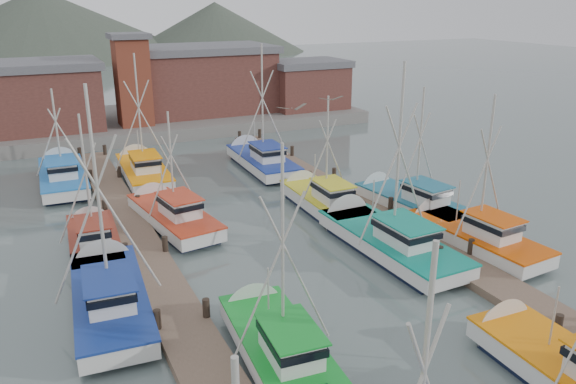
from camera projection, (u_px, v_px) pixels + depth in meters
name	position (u px, v px, depth m)	size (l,w,h in m)	color
ground	(313.00, 275.00, 27.25)	(260.00, 260.00, 0.00)	#526361
dock_left	(151.00, 265.00, 27.81)	(2.30, 46.00, 1.50)	brown
dock_right	(386.00, 220.00, 33.47)	(2.30, 46.00, 1.50)	brown
quay	(149.00, 121.00, 58.68)	(44.00, 16.00, 1.20)	slate
shed_left	(30.00, 96.00, 51.30)	(12.72, 8.48, 6.20)	brown
shed_center	(202.00, 78.00, 59.77)	(14.84, 9.54, 6.90)	brown
shed_right	(307.00, 84.00, 61.93)	(8.48, 6.36, 5.20)	brown
lookout_tower	(132.00, 79.00, 52.84)	(3.60, 3.60, 8.50)	maroon
distant_hills	(11.00, 58.00, 126.86)	(175.00, 140.00, 42.00)	#454E41
boat_1	(569.00, 371.00, 19.17)	(3.14, 8.91, 7.65)	black
boat_4	(277.00, 345.00, 20.62)	(3.62, 8.58, 9.14)	black
boat_5	(384.00, 238.00, 29.81)	(4.38, 10.18, 10.92)	black
boat_6	(109.00, 294.00, 24.16)	(4.29, 9.51, 10.60)	black
boat_7	(468.00, 234.00, 30.30)	(3.66, 8.87, 9.07)	black
boat_8	(170.00, 214.00, 33.15)	(3.98, 9.06, 7.63)	black
boat_9	(321.00, 199.00, 35.56)	(3.26, 8.67, 8.05)	black
boat_10	(94.00, 240.00, 29.52)	(3.30, 7.99, 8.12)	black
boat_11	(407.00, 201.00, 35.27)	(3.73, 8.98, 8.65)	black
boat_12	(143.00, 170.00, 41.75)	(3.99, 9.30, 10.01)	black
boat_13	(260.00, 159.00, 44.41)	(4.19, 9.67, 10.50)	black
boat_14	(63.00, 175.00, 40.49)	(3.38, 9.76, 7.86)	black
gull_near	(292.00, 108.00, 23.46)	(1.52, 0.66, 0.24)	slate
gull_far	(331.00, 99.00, 31.15)	(1.55, 0.62, 0.24)	slate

